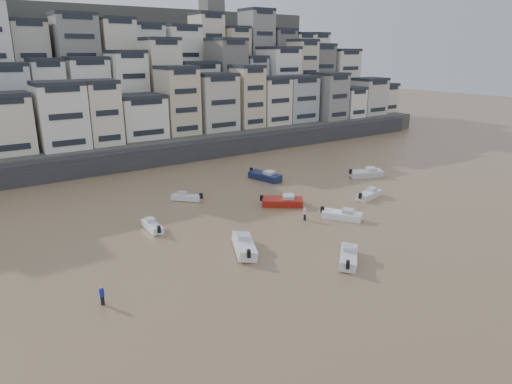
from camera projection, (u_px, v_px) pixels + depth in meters
harbor_wall at (152, 157)px, 84.20m from camera, size 140.00×3.00×3.50m
hillside at (104, 82)px, 114.68m from camera, size 141.04×66.00×50.00m
boat_g at (366, 172)px, 77.08m from camera, size 6.44×4.15×1.67m
boat_d at (369, 193)px, 66.16m from camera, size 5.54×2.79×1.45m
boat_f at (152, 225)px, 54.39m from camera, size 1.70×4.68×1.26m
boat_a at (348, 255)px, 45.98m from camera, size 5.42×5.20×1.54m
boat_i at (265, 175)px, 75.37m from camera, size 3.49×6.89×1.80m
boat_c at (244, 244)px, 48.32m from camera, size 4.64×6.74×1.76m
boat_b at (342, 214)px, 57.76m from camera, size 4.40×5.55×1.48m
boat_h at (186, 196)px, 65.11m from camera, size 4.33×4.41×1.27m
boat_e at (282, 200)px, 62.61m from camera, size 6.06×5.29×1.66m
person_blue at (102, 295)px, 38.20m from camera, size 0.44×0.44×1.74m
person_pink at (305, 214)px, 57.38m from camera, size 0.44×0.44×1.74m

